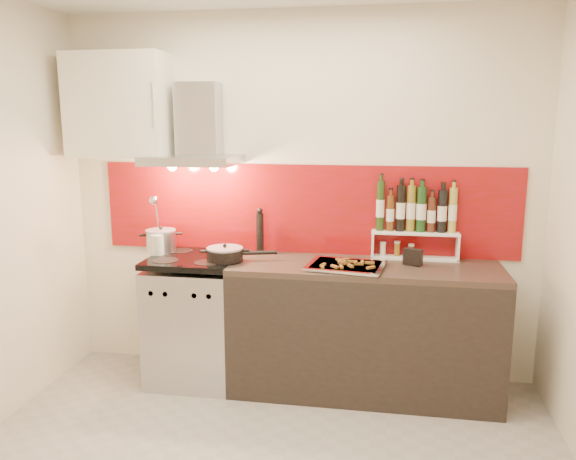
% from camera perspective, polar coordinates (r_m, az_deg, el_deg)
% --- Properties ---
extents(back_wall, '(3.40, 0.02, 2.60)m').
position_cam_1_polar(back_wall, '(4.05, 1.06, 3.29)').
color(back_wall, silver).
rests_on(back_wall, ground).
extents(backsplash, '(3.00, 0.02, 0.64)m').
position_cam_1_polar(backsplash, '(4.04, 1.73, 2.13)').
color(backsplash, maroon).
rests_on(backsplash, back_wall).
extents(range_stove, '(0.60, 0.60, 0.91)m').
position_cam_1_polar(range_stove, '(4.13, -9.40, -9.00)').
color(range_stove, '#B7B7BA').
rests_on(range_stove, ground).
extents(counter, '(1.80, 0.60, 0.90)m').
position_cam_1_polar(counter, '(3.92, 7.70, -9.90)').
color(counter, black).
rests_on(counter, ground).
extents(range_hood, '(0.62, 0.50, 0.61)m').
position_cam_1_polar(range_hood, '(4.02, -9.32, 9.43)').
color(range_hood, '#B7B7BA').
rests_on(range_hood, back_wall).
extents(upper_cabinet, '(0.70, 0.35, 0.72)m').
position_cam_1_polar(upper_cabinet, '(4.22, -16.72, 12.00)').
color(upper_cabinet, white).
rests_on(upper_cabinet, back_wall).
extents(stock_pot, '(0.22, 0.22, 0.19)m').
position_cam_1_polar(stock_pot, '(4.18, -12.77, -1.04)').
color(stock_pot, '#B7B7BA').
rests_on(stock_pot, range_stove).
extents(saute_pan, '(0.47, 0.25, 0.12)m').
position_cam_1_polar(saute_pan, '(3.85, -6.31, -2.42)').
color(saute_pan, black).
rests_on(saute_pan, range_stove).
extents(utensil_jar, '(0.09, 0.14, 0.44)m').
position_cam_1_polar(utensil_jar, '(4.07, -13.16, -0.82)').
color(utensil_jar, silver).
rests_on(utensil_jar, range_stove).
extents(pepper_mill, '(0.05, 0.05, 0.34)m').
position_cam_1_polar(pepper_mill, '(4.03, -2.87, -0.19)').
color(pepper_mill, black).
rests_on(pepper_mill, counter).
extents(step_shelf, '(0.60, 0.16, 0.54)m').
position_cam_1_polar(step_shelf, '(3.97, 12.78, 0.84)').
color(step_shelf, white).
rests_on(step_shelf, counter).
extents(caddy_box, '(0.13, 0.10, 0.10)m').
position_cam_1_polar(caddy_box, '(3.82, 12.57, -2.66)').
color(caddy_box, black).
rests_on(caddy_box, counter).
extents(baking_tray, '(0.54, 0.44, 0.03)m').
position_cam_1_polar(baking_tray, '(3.70, 5.93, -3.60)').
color(baking_tray, silver).
rests_on(baking_tray, counter).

